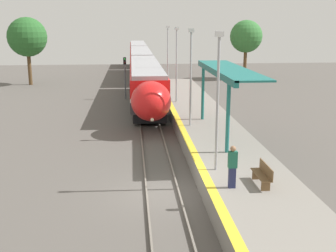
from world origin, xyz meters
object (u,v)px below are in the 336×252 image
object	(u,v)px
train	(141,63)
lamppost_farthest	(168,53)
railway_signal	(125,74)
platform_bench	(263,174)
lamppost_mid	(191,72)
person_waiting	(232,166)
lamppost_far	(176,60)
lamppost_near	(218,94)

from	to	relation	value
train	lamppost_farthest	xyz separation A→B (m)	(2.47, -13.49, 2.23)
railway_signal	lamppost_farthest	distance (m)	5.16
train	railway_signal	distance (m)	15.57
platform_bench	lamppost_mid	world-z (taller)	lamppost_mid
person_waiting	lamppost_farthest	distance (m)	27.96
train	railway_signal	size ratio (longest dim) A/B	14.84
lamppost_farthest	railway_signal	bearing A→B (deg)	-156.02
platform_bench	lamppost_mid	distance (m)	11.08
lamppost_mid	lamppost_far	bearing A→B (deg)	90.00
lamppost_mid	lamppost_near	bearing A→B (deg)	-90.00
lamppost_mid	lamppost_far	xyz separation A→B (m)	(0.00, 8.55, 0.00)
person_waiting	railway_signal	distance (m)	26.30
train	railway_signal	xyz separation A→B (m)	(-1.93, -15.44, 0.37)
platform_bench	lamppost_near	size ratio (longest dim) A/B	0.27
train	lamppost_near	distance (m)	39.28
platform_bench	railway_signal	bearing A→B (deg)	103.11
lamppost_near	railway_signal	bearing A→B (deg)	100.51
train	platform_bench	xyz separation A→B (m)	(4.06, -41.13, -0.79)
lamppost_near	lamppost_far	size ratio (longest dim) A/B	1.00
lamppost_mid	lamppost_farthest	size ratio (longest dim) A/B	1.00
railway_signal	lamppost_farthest	xyz separation A→B (m)	(4.40, 1.96, 1.87)
lamppost_near	person_waiting	bearing A→B (deg)	-84.01
platform_bench	lamppost_far	xyz separation A→B (m)	(-1.59, 19.10, 3.02)
lamppost_far	platform_bench	bearing A→B (deg)	-85.25
train	lamppost_near	xyz separation A→B (m)	(2.47, -39.13, 2.23)
railway_signal	lamppost_mid	distance (m)	15.88
railway_signal	lamppost_mid	xyz separation A→B (m)	(4.40, -15.14, 1.87)
lamppost_mid	person_waiting	bearing A→B (deg)	-88.77
platform_bench	lamppost_near	distance (m)	3.95
train	lamppost_near	size ratio (longest dim) A/B	9.94
lamppost_far	person_waiting	bearing A→B (deg)	-89.32
railway_signal	lamppost_far	xyz separation A→B (m)	(4.40, -6.59, 1.87)
train	lamppost_farthest	world-z (taller)	lamppost_farthest
railway_signal	lamppost_farthest	world-z (taller)	lamppost_farthest
person_waiting	lamppost_farthest	world-z (taller)	lamppost_farthest
train	lamppost_farthest	distance (m)	13.89
train	platform_bench	distance (m)	41.34
platform_bench	railway_signal	world-z (taller)	railway_signal
platform_bench	railway_signal	distance (m)	26.40
lamppost_far	lamppost_mid	bearing A→B (deg)	-90.00
person_waiting	lamppost_mid	distance (m)	11.04
person_waiting	lamppost_near	size ratio (longest dim) A/B	0.29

